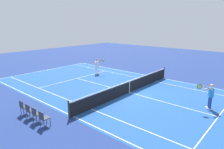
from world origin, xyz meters
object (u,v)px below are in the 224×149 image
at_px(tennis_player_far, 210,95).
at_px(spectator_chair_0, 43,118).
at_px(tennis_ball, 135,78).
at_px(tennis_net, 129,87).
at_px(spectator_chair_3, 23,106).
at_px(spectator_chair_2, 30,110).
at_px(tennis_player_near, 97,65).
at_px(spectator_chair_1, 36,113).

distance_m(tennis_player_far, spectator_chair_0, 9.98).
bearing_deg(tennis_ball, tennis_player_far, 158.71).
height_order(tennis_player_far, tennis_ball, tennis_player_far).
height_order(tennis_net, tennis_ball, tennis_net).
bearing_deg(spectator_chair_3, tennis_ball, -91.98).
height_order(tennis_ball, spectator_chair_0, spectator_chair_0).
height_order(tennis_ball, spectator_chair_2, spectator_chair_2).
xyz_separation_m(tennis_player_near, spectator_chair_1, (-5.16, 9.81, -0.41)).
height_order(tennis_player_far, spectator_chair_2, tennis_player_far).
bearing_deg(tennis_ball, spectator_chair_0, 99.36).
xyz_separation_m(tennis_player_near, spectator_chair_0, (-5.90, 9.81, -0.41)).
distance_m(spectator_chair_2, spectator_chair_3, 0.74).
bearing_deg(tennis_player_far, tennis_player_near, -8.45).
bearing_deg(tennis_net, spectator_chair_0, 88.12).
xyz_separation_m(spectator_chair_2, spectator_chair_3, (0.74, 0.00, 0.00)).
bearing_deg(spectator_chair_2, spectator_chair_0, 180.00).
height_order(spectator_chair_1, spectator_chair_2, same).
xyz_separation_m(tennis_net, tennis_ball, (2.06, -3.81, -0.46)).
xyz_separation_m(tennis_player_far, spectator_chair_2, (7.33, 8.07, -0.41)).
bearing_deg(tennis_player_far, spectator_chair_3, 45.00).
bearing_deg(tennis_net, tennis_player_far, -171.72).
bearing_deg(spectator_chair_3, spectator_chair_0, 180.00).
xyz_separation_m(tennis_net, spectator_chair_3, (2.44, 7.25, 0.03)).
distance_m(tennis_net, spectator_chair_0, 7.25).
bearing_deg(tennis_player_near, tennis_player_far, 171.55).
distance_m(spectator_chair_0, spectator_chair_2, 1.47).
xyz_separation_m(tennis_player_near, spectator_chair_2, (-4.43, 9.81, -0.41)).
relative_size(tennis_net, tennis_player_near, 6.89).
xyz_separation_m(spectator_chair_0, spectator_chair_1, (0.74, 0.00, 0.00)).
distance_m(tennis_player_far, tennis_ball, 8.30).
relative_size(tennis_ball, spectator_chair_3, 0.08).
distance_m(tennis_net, tennis_player_near, 6.66).
bearing_deg(spectator_chair_0, spectator_chair_1, 0.00).
xyz_separation_m(spectator_chair_0, spectator_chair_2, (1.47, 0.00, 0.00)).
distance_m(tennis_net, tennis_player_far, 5.70).
bearing_deg(tennis_net, spectator_chair_1, 82.36).
bearing_deg(tennis_ball, spectator_chair_3, 88.02).
relative_size(spectator_chair_1, spectator_chair_3, 1.00).
distance_m(tennis_player_far, spectator_chair_1, 10.43).
relative_size(tennis_player_near, spectator_chair_1, 1.93).
height_order(tennis_net, spectator_chair_1, tennis_net).
height_order(tennis_player_near, spectator_chair_2, tennis_player_near).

